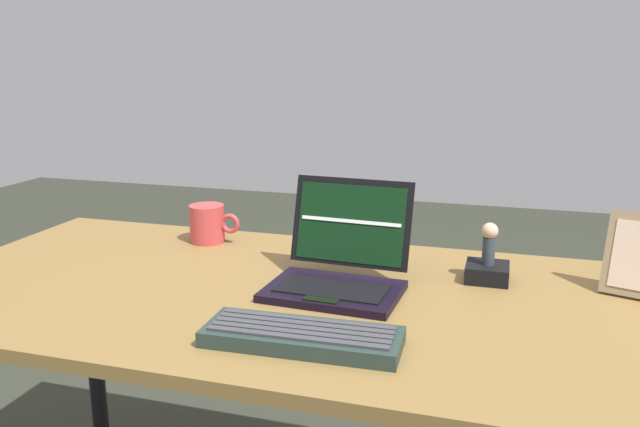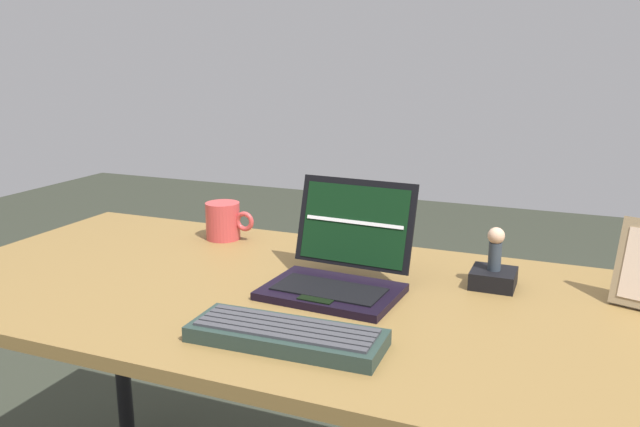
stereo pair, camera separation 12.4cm
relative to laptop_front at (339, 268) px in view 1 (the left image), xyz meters
The scene contains 6 objects.
desk 0.15m from the laptop_front, 156.13° to the right, with size 1.56×0.75×0.72m.
laptop_front is the anchor object (origin of this frame).
external_keyboard 0.26m from the laptop_front, 88.22° to the right, with size 0.32×0.12×0.03m.
figurine_stand 0.31m from the laptop_front, 25.41° to the left, with size 0.09×0.09×0.03m, color black.
figurine 0.31m from the laptop_front, 25.41° to the left, with size 0.03×0.03×0.09m.
coffee_mug 0.46m from the laptop_front, 150.48° to the left, with size 0.13×0.09×0.09m.
Camera 1 is at (0.39, -1.13, 1.17)m, focal length 35.93 mm.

